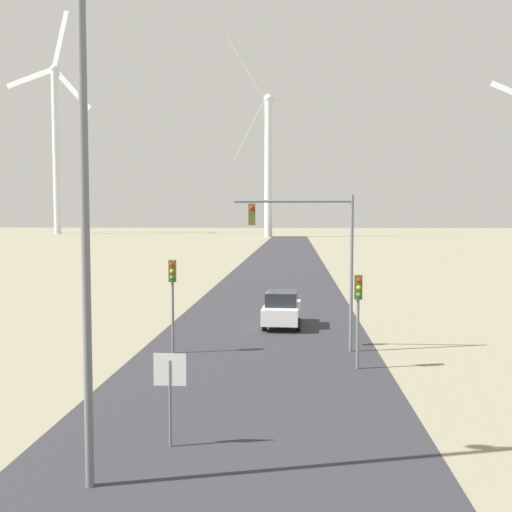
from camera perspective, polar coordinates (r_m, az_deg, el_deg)
The scene contains 9 objects.
road_surface at distance 54.01m, azimuth 2.11°, elevation -2.25°, with size 10.00×240.00×0.01m.
streetlamp at distance 12.73m, azimuth -16.05°, elevation 7.77°, with size 2.68×0.32×10.66m.
stop_sign_near at distance 15.08m, azimuth -8.20°, elevation -11.76°, with size 0.81×0.07×2.33m.
traffic_light_post_near_left at distance 24.87m, azimuth -7.96°, elevation -2.76°, with size 0.28×0.34×3.88m.
traffic_light_post_near_right at distance 22.45m, azimuth 9.70°, elevation -4.17°, with size 0.28×0.34×3.51m.
traffic_light_mast_overhead at distance 25.02m, azimuth 5.33°, elevation 1.50°, with size 4.96×0.35×6.55m.
car_approaching at distance 30.94m, azimuth 2.47°, elevation -5.06°, with size 1.98×4.18×1.83m.
wind_turbine_far_left at distance 212.16m, azimuth -18.54°, elevation 10.84°, with size 31.53×7.42×72.37m.
wind_turbine_left at distance 168.93m, azimuth 1.19°, elevation 10.10°, with size 30.70×7.79×55.33m.
Camera 1 is at (1.50, -5.69, 5.65)m, focal length 42.00 mm.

